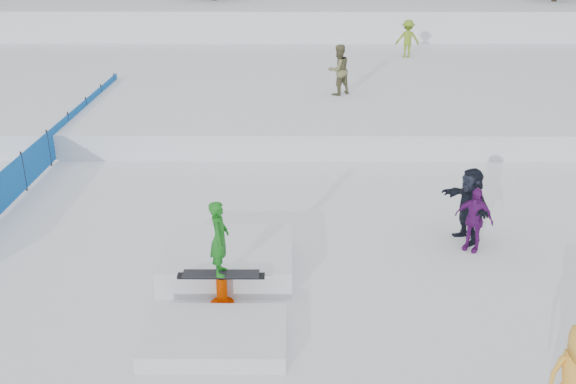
{
  "coord_description": "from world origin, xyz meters",
  "views": [
    {
      "loc": [
        0.56,
        -11.09,
        6.58
      ],
      "look_at": [
        0.5,
        2.0,
        1.1
      ],
      "focal_mm": 40.0,
      "sensor_mm": 36.0,
      "label": 1
    }
  ],
  "objects_px": {
    "walker_ygreen": "(408,39)",
    "spectator_dark": "(469,205)",
    "walker_olive": "(339,70)",
    "spectator_yellow": "(576,377)",
    "safety_fence": "(49,148)",
    "spectator_purple": "(474,219)",
    "jib_rail_feature": "(225,275)"
  },
  "relations": [
    {
      "from": "walker_olive",
      "to": "spectator_yellow",
      "type": "height_order",
      "value": "walker_olive"
    },
    {
      "from": "walker_ygreen",
      "to": "spectator_yellow",
      "type": "bearing_deg",
      "value": 89.56
    },
    {
      "from": "spectator_purple",
      "to": "walker_ygreen",
      "type": "bearing_deg",
      "value": 119.98
    },
    {
      "from": "safety_fence",
      "to": "walker_olive",
      "type": "relative_size",
      "value": 8.81
    },
    {
      "from": "safety_fence",
      "to": "spectator_dark",
      "type": "xyz_separation_m",
      "value": [
        11.0,
        -4.75,
        0.31
      ]
    },
    {
      "from": "safety_fence",
      "to": "walker_olive",
      "type": "xyz_separation_m",
      "value": [
        8.79,
        5.44,
        1.16
      ]
    },
    {
      "from": "spectator_dark",
      "to": "walker_ygreen",
      "type": "bearing_deg",
      "value": 154.6
    },
    {
      "from": "safety_fence",
      "to": "jib_rail_feature",
      "type": "relative_size",
      "value": 3.64
    },
    {
      "from": "spectator_purple",
      "to": "jib_rail_feature",
      "type": "relative_size",
      "value": 0.33
    },
    {
      "from": "walker_ygreen",
      "to": "spectator_yellow",
      "type": "relative_size",
      "value": 1.05
    },
    {
      "from": "walker_ygreen",
      "to": "jib_rail_feature",
      "type": "xyz_separation_m",
      "value": [
        -6.71,
        -19.55,
        -1.35
      ]
    },
    {
      "from": "spectator_yellow",
      "to": "jib_rail_feature",
      "type": "xyz_separation_m",
      "value": [
        -5.21,
        3.62,
        -0.51
      ]
    },
    {
      "from": "spectator_purple",
      "to": "spectator_dark",
      "type": "height_order",
      "value": "spectator_dark"
    },
    {
      "from": "safety_fence",
      "to": "spectator_yellow",
      "type": "xyz_separation_m",
      "value": [
        11.0,
        -10.51,
        0.26
      ]
    },
    {
      "from": "walker_olive",
      "to": "spectator_yellow",
      "type": "bearing_deg",
      "value": 63.32
    },
    {
      "from": "walker_ygreen",
      "to": "spectator_purple",
      "type": "height_order",
      "value": "walker_ygreen"
    },
    {
      "from": "walker_ygreen",
      "to": "safety_fence",
      "type": "bearing_deg",
      "value": 48.62
    },
    {
      "from": "walker_olive",
      "to": "walker_ygreen",
      "type": "height_order",
      "value": "walker_olive"
    },
    {
      "from": "spectator_purple",
      "to": "jib_rail_feature",
      "type": "height_order",
      "value": "jib_rail_feature"
    },
    {
      "from": "jib_rail_feature",
      "to": "spectator_purple",
      "type": "bearing_deg",
      "value": 17.99
    },
    {
      "from": "safety_fence",
      "to": "walker_olive",
      "type": "bearing_deg",
      "value": 31.75
    },
    {
      "from": "walker_ygreen",
      "to": "spectator_dark",
      "type": "xyz_separation_m",
      "value": [
        -1.5,
        -17.41,
        -0.79
      ]
    },
    {
      "from": "walker_olive",
      "to": "walker_ygreen",
      "type": "relative_size",
      "value": 1.06
    },
    {
      "from": "walker_ygreen",
      "to": "jib_rail_feature",
      "type": "relative_size",
      "value": 0.39
    },
    {
      "from": "walker_ygreen",
      "to": "spectator_dark",
      "type": "distance_m",
      "value": 17.49
    },
    {
      "from": "jib_rail_feature",
      "to": "walker_olive",
      "type": "bearing_deg",
      "value": 76.33
    },
    {
      "from": "spectator_yellow",
      "to": "walker_olive",
      "type": "bearing_deg",
      "value": 101.48
    },
    {
      "from": "safety_fence",
      "to": "spectator_purple",
      "type": "xyz_separation_m",
      "value": [
        11.0,
        -5.2,
        0.17
      ]
    },
    {
      "from": "walker_ygreen",
      "to": "spectator_yellow",
      "type": "height_order",
      "value": "walker_ygreen"
    },
    {
      "from": "jib_rail_feature",
      "to": "spectator_dark",
      "type": "bearing_deg",
      "value": 22.3
    },
    {
      "from": "walker_olive",
      "to": "spectator_purple",
      "type": "bearing_deg",
      "value": 67.18
    },
    {
      "from": "safety_fence",
      "to": "spectator_yellow",
      "type": "height_order",
      "value": "spectator_yellow"
    }
  ]
}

